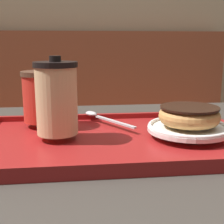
{
  "coord_description": "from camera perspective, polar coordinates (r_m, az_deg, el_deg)",
  "views": [
    {
      "loc": [
        -0.08,
        -0.56,
        0.94
      ],
      "look_at": [
        -0.01,
        0.03,
        0.81
      ],
      "focal_mm": 50.0,
      "sensor_mm": 36.0,
      "label": 1
    }
  ],
  "objects": [
    {
      "name": "booth_bench",
      "position": [
        1.56,
        -3.21,
        -11.19
      ],
      "size": [
        1.34,
        0.44,
        1.0
      ],
      "color": "brown",
      "rests_on": "ground_plane"
    },
    {
      "name": "serving_tray",
      "position": [
        0.62,
        0.0,
        -5.12
      ],
      "size": [
        0.53,
        0.33,
        0.02
      ],
      "color": "maroon",
      "rests_on": "cafe_table"
    },
    {
      "name": "coffee_cup_front",
      "position": [
        0.6,
        -10.11,
        2.57
      ],
      "size": [
        0.08,
        0.08,
        0.15
      ],
      "color": "#E0B784",
      "rests_on": "serving_tray"
    },
    {
      "name": "coffee_cup_rear",
      "position": [
        0.71,
        -12.72,
        2.88
      ],
      "size": [
        0.09,
        0.09,
        0.12
      ],
      "color": "red",
      "rests_on": "serving_tray"
    },
    {
      "name": "plate_with_chocolate_donut",
      "position": [
        0.64,
        13.81,
        -2.8
      ],
      "size": [
        0.16,
        0.16,
        0.01
      ],
      "color": "white",
      "rests_on": "serving_tray"
    },
    {
      "name": "donut_chocolate_glazed",
      "position": [
        0.63,
        13.93,
        -0.59
      ],
      "size": [
        0.12,
        0.12,
        0.04
      ],
      "color": "tan",
      "rests_on": "plate_with_chocolate_donut"
    },
    {
      "name": "spoon",
      "position": [
        0.73,
        -2.59,
        -0.76
      ],
      "size": [
        0.1,
        0.15,
        0.01
      ],
      "rotation": [
        0.0,
        0.0,
        2.13
      ],
      "color": "silver",
      "rests_on": "serving_tray"
    }
  ]
}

